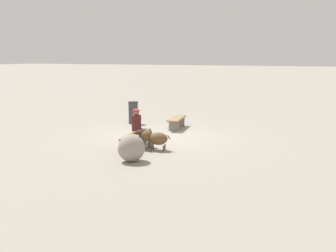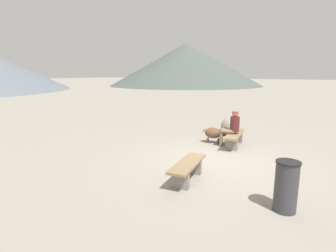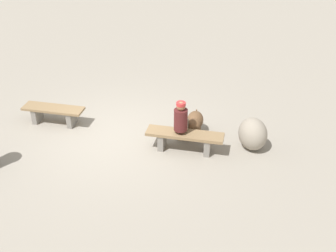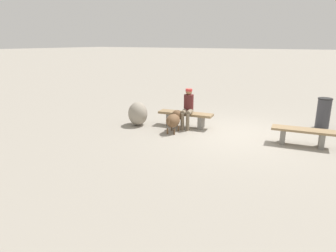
{
  "view_description": "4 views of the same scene",
  "coord_description": "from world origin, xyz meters",
  "px_view_note": "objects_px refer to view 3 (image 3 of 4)",
  "views": [
    {
      "loc": [
        11.87,
        5.49,
        2.88
      ],
      "look_at": [
        -0.37,
        0.25,
        0.36
      ],
      "focal_mm": 39.35,
      "sensor_mm": 36.0,
      "label": 1
    },
    {
      "loc": [
        -6.91,
        -2.58,
        2.5
      ],
      "look_at": [
        0.22,
        1.79,
        0.79
      ],
      "focal_mm": 27.92,
      "sensor_mm": 36.0,
      "label": 2
    },
    {
      "loc": [
        4.3,
        -7.89,
        5.59
      ],
      "look_at": [
        1.5,
        -0.36,
        0.81
      ],
      "focal_mm": 46.34,
      "sensor_mm": 36.0,
      "label": 3
    },
    {
      "loc": [
        -2.66,
        8.38,
        2.66
      ],
      "look_at": [
        1.43,
        1.65,
        0.45
      ],
      "focal_mm": 32.38,
      "sensor_mm": 36.0,
      "label": 4
    }
  ],
  "objects_px": {
    "seated_person": "(181,121)",
    "bench_left": "(54,112)",
    "boulder": "(253,134)",
    "bench_right": "(185,138)",
    "dog": "(195,122)"
  },
  "relations": [
    {
      "from": "seated_person",
      "to": "bench_left",
      "type": "bearing_deg",
      "value": 167.55
    },
    {
      "from": "boulder",
      "to": "seated_person",
      "type": "bearing_deg",
      "value": -160.76
    },
    {
      "from": "bench_right",
      "to": "dog",
      "type": "distance_m",
      "value": 0.69
    },
    {
      "from": "bench_right",
      "to": "dog",
      "type": "bearing_deg",
      "value": 80.45
    },
    {
      "from": "bench_left",
      "to": "seated_person",
      "type": "bearing_deg",
      "value": -6.79
    },
    {
      "from": "bench_right",
      "to": "dog",
      "type": "height_order",
      "value": "dog"
    },
    {
      "from": "seated_person",
      "to": "dog",
      "type": "xyz_separation_m",
      "value": [
        0.14,
        0.6,
        -0.32
      ]
    },
    {
      "from": "dog",
      "to": "boulder",
      "type": "height_order",
      "value": "boulder"
    },
    {
      "from": "bench_right",
      "to": "bench_left",
      "type": "bearing_deg",
      "value": 171.66
    },
    {
      "from": "dog",
      "to": "boulder",
      "type": "bearing_deg",
      "value": 76.34
    },
    {
      "from": "bench_left",
      "to": "seated_person",
      "type": "distance_m",
      "value": 3.39
    },
    {
      "from": "seated_person",
      "to": "boulder",
      "type": "xyz_separation_m",
      "value": [
        1.55,
        0.54,
        -0.33
      ]
    },
    {
      "from": "dog",
      "to": "bench_left",
      "type": "bearing_deg",
      "value": -90.59
    },
    {
      "from": "seated_person",
      "to": "dog",
      "type": "relative_size",
      "value": 1.33
    },
    {
      "from": "bench_right",
      "to": "boulder",
      "type": "height_order",
      "value": "boulder"
    }
  ]
}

